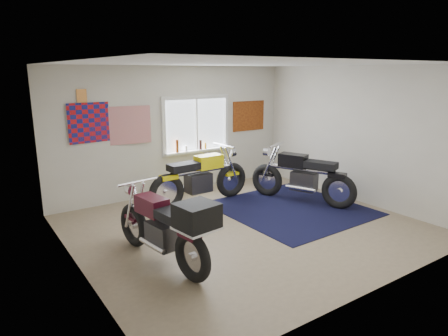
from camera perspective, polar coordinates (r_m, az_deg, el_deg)
ground at (r=6.90m, az=3.12°, el=-8.37°), size 5.50×5.50×0.00m
room_shell at (r=6.46m, az=3.30°, el=5.23°), size 5.50×5.50×5.50m
navy_rug at (r=7.86m, az=9.56°, el=-5.71°), size 2.55×2.65×0.01m
window_assembly at (r=8.81m, az=-3.96°, el=5.69°), size 1.66×0.17×1.26m
oil_bottles at (r=8.69m, az=-5.05°, el=3.18°), size 0.77×0.07×0.28m
flag_display at (r=7.82m, az=-19.67°, el=9.69°), size 1.60×0.10×1.17m
triumph_poster at (r=9.61m, az=3.53°, el=7.44°), size 0.90×0.03×0.70m
yellow_triumph at (r=7.92m, az=-3.42°, el=-1.60°), size 2.28×0.68×1.15m
black_chrome_bike at (r=8.17m, az=11.08°, el=-1.38°), size 1.05×2.11×1.15m
maroon_tourer at (r=5.43m, az=-8.17°, el=-8.42°), size 0.77×2.10×1.07m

